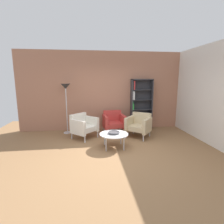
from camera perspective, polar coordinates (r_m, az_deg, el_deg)
ground_plane at (r=4.54m, az=1.28°, el=-13.84°), size 8.32×8.32×0.00m
brick_back_panel at (r=6.59m, az=-1.82°, el=6.85°), size 6.40×0.12×2.90m
plaster_right_partition at (r=5.85m, az=29.39°, el=5.03°), size 0.12×5.20×2.90m
bookshelf_tall at (r=6.68m, az=9.05°, el=2.29°), size 0.80×0.30×1.90m
coffee_table_low at (r=4.88m, az=0.61°, el=-7.44°), size 0.80×0.80×0.40m
decorative_bowl at (r=4.86m, az=0.61°, el=-6.72°), size 0.32×0.32×0.05m
armchair_corner_red at (r=6.17m, az=0.52°, el=-3.14°), size 0.78×0.72×0.78m
armchair_spare_guest at (r=5.83m, az=8.85°, el=-4.09°), size 0.95×0.94×0.78m
armchair_by_bookshelf at (r=5.73m, az=-9.40°, el=-4.36°), size 0.95×0.95×0.78m
floor_lamp_torchiere at (r=6.21m, az=-14.90°, el=6.26°), size 0.32×0.32×1.74m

